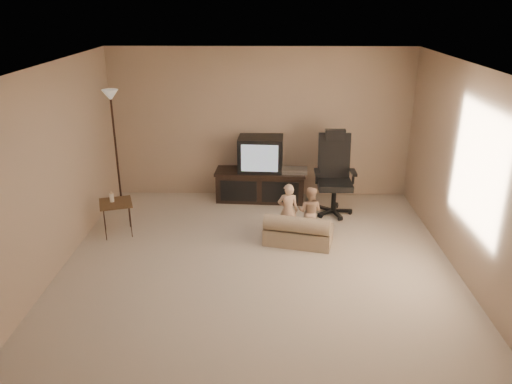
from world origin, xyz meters
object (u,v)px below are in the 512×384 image
Objects in this scene: toddler_right at (310,212)px; child_sofa at (298,232)px; office_chair at (334,184)px; toddler_left at (288,211)px; side_table at (115,203)px; floor_lamp at (113,123)px; tv_stand at (261,174)px.

child_sofa is at bearing 77.61° from toddler_right.
office_chair is at bearing 74.66° from child_sofa.
side_table is at bearing -0.77° from toddler_left.
floor_lamp reaches higher than side_table.
tv_stand is 2.09× the size of toddler_right.
floor_lamp reaches higher than child_sofa.
office_chair is at bearing -129.76° from toddler_left.
child_sofa is 0.35m from toddler_left.
toddler_right is at bearing -170.67° from toddler_left.
office_chair is 3.59m from floor_lamp.
tv_stand is at bearing 155.99° from office_chair.
office_chair is 1.98× the size of side_table.
office_chair is 0.97m from toddler_right.
floor_lamp is 3.09m from toddler_left.
tv_stand is at bearing 121.43° from child_sofa.
child_sofa is 1.37× the size of toddler_right.
side_table is 0.66× the size of child_sofa.
toddler_right is (0.31, 0.05, -0.03)m from toddler_left.
toddler_left reaches higher than child_sofa.
toddler_left is at bearing -129.80° from office_chair.
floor_lamp is 3.36m from toddler_right.
side_table is 2.78m from toddler_right.
toddler_right is at bearing -59.37° from tv_stand.
toddler_right is (0.18, 0.28, 0.19)m from child_sofa.
tv_stand reaches higher than toddler_left.
toddler_left is (-0.14, 0.23, 0.22)m from child_sofa.
side_table is (-2.06, -1.38, 0.02)m from tv_stand.
tv_stand is 2.32× the size of side_table.
toddler_left is 1.09× the size of toddler_right.
floor_lamp reaches higher than toddler_right.
office_chair is at bearing -97.49° from toddler_right.
toddler_right is (0.71, -1.37, -0.08)m from tv_stand.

